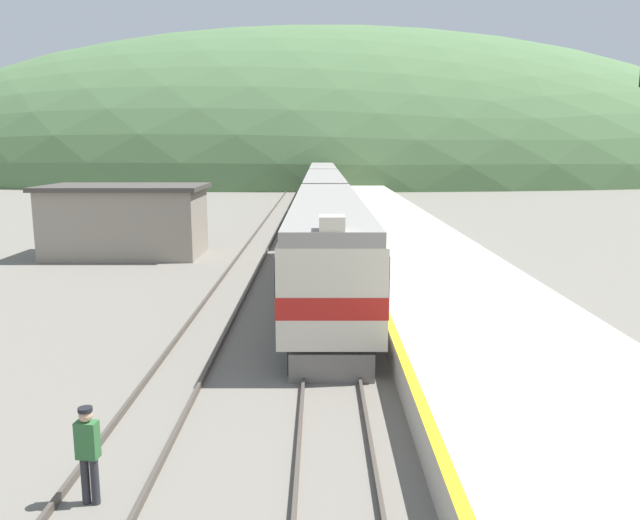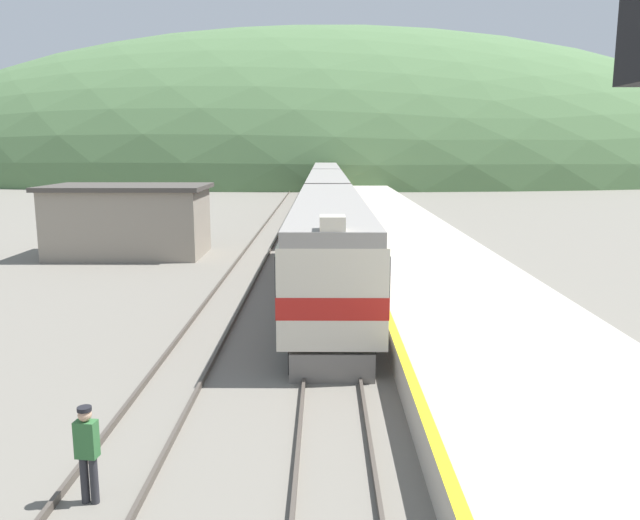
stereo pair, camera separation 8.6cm
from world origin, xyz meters
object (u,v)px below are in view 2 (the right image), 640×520
express_train_lead_car (329,243)px  carriage_third (326,181)px  carriage_second (327,198)px  track_worker (87,449)px

express_train_lead_car → carriage_third: express_train_lead_car is taller
carriage_second → track_worker: (-4.16, -37.14, -1.14)m
express_train_lead_car → carriage_third: bearing=90.0°
carriage_second → track_worker: bearing=-96.4°
carriage_second → track_worker: 37.39m
carriage_second → carriage_third: (0.00, 23.01, 0.00)m
express_train_lead_car → track_worker: size_ratio=11.53×
track_worker → carriage_second: bearing=83.6°
express_train_lead_car → track_worker: bearing=-105.5°
express_train_lead_car → carriage_second: express_train_lead_car is taller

